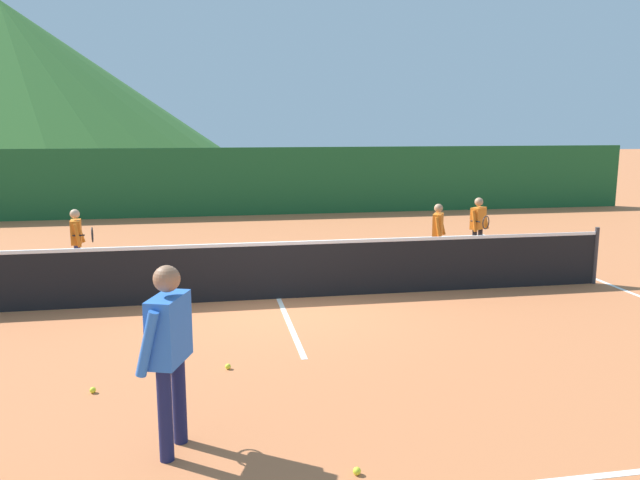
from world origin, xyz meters
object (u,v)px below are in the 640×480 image
student_2 (478,222)px  student_1 (438,229)px  tennis_net (278,270)px  tennis_ball_4 (228,366)px  tennis_ball_0 (93,390)px  student_0 (77,237)px  tennis_ball_2 (357,471)px  instructor (169,342)px

student_2 → student_1: bearing=-156.6°
tennis_net → student_2: size_ratio=8.73×
tennis_ball_4 → tennis_ball_0: bearing=-163.9°
student_0 → tennis_ball_4: (2.64, -5.21, -0.76)m
student_1 → tennis_ball_2: 8.27m
student_0 → student_2: (8.23, 0.18, 0.02)m
tennis_ball_0 → tennis_ball_4: size_ratio=1.00×
tennis_net → student_0: bearing=148.4°
tennis_net → tennis_ball_4: (-0.95, -2.99, -0.47)m
tennis_ball_2 → student_2: bearing=59.8°
instructor → student_1: (5.04, 6.76, -0.24)m
tennis_ball_2 → student_0: bearing=115.1°
student_0 → student_2: bearing=1.3°
tennis_net → tennis_ball_0: 4.22m
student_1 → tennis_net: bearing=-151.5°
instructor → tennis_ball_4: size_ratio=25.10×
tennis_ball_2 → student_1: bearing=64.8°
tennis_net → tennis_ball_0: tennis_net is taller
tennis_net → student_2: 5.22m
student_0 → student_2: student_2 is taller
student_1 → tennis_ball_2: (-3.51, -7.45, -0.75)m
tennis_net → student_2: (4.63, 2.39, 0.31)m
tennis_net → student_0: student_0 is taller
tennis_ball_0 → tennis_ball_4: same height
tennis_ball_2 → tennis_ball_4: size_ratio=1.00×
tennis_ball_2 → tennis_ball_4: same height
instructor → student_0: bearing=106.5°
tennis_net → tennis_ball_2: bearing=-89.8°
tennis_net → instructor: size_ratio=6.91×
student_0 → tennis_ball_2: bearing=-64.9°
tennis_ball_0 → tennis_ball_4: 1.54m
tennis_ball_2 → tennis_net: bearing=90.2°
student_1 → student_2: student_2 is taller
tennis_ball_4 → student_2: bearing=44.0°
student_0 → instructor: bearing=-73.5°
student_1 → tennis_ball_4: (-4.49, -4.91, -0.75)m
tennis_ball_0 → tennis_ball_2: 3.23m
student_1 → tennis_ball_4: size_ratio=19.12×
instructor → tennis_net: bearing=72.7°
instructor → tennis_ball_4: bearing=73.3°
student_1 → student_2: (1.10, 0.47, 0.03)m
tennis_net → student_1: student_1 is taller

